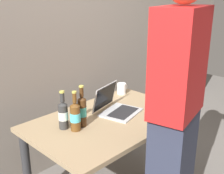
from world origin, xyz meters
TOP-DOWN VIEW (x-y plane):
  - desk at (0.00, 0.00)m, footprint 1.25×0.80m
  - laptop at (0.12, 0.05)m, footprint 0.38×0.37m
  - beer_bottle_amber at (-0.31, 0.03)m, footprint 0.07×0.07m
  - beer_bottle_green at (-0.35, 0.12)m, footprint 0.07×0.07m
  - beer_bottle_dark at (-0.23, 0.05)m, footprint 0.06×0.06m
  - person_figure at (0.00, -0.58)m, footprint 0.45×0.34m
  - coffee_mug at (0.47, 0.30)m, footprint 0.12×0.08m
  - back_wall at (0.00, 0.72)m, footprint 6.00×0.10m

SIDE VIEW (x-z plane):
  - desk at x=0.00m, z-range 0.25..0.95m
  - laptop at x=0.12m, z-range 0.64..0.86m
  - coffee_mug at x=0.47m, z-range 0.70..0.81m
  - beer_bottle_green at x=-0.35m, z-range 0.67..0.96m
  - beer_bottle_amber at x=-0.31m, z-range 0.67..0.96m
  - beer_bottle_dark at x=-0.23m, z-range 0.67..0.98m
  - person_figure at x=0.00m, z-range 0.02..1.83m
  - back_wall at x=0.00m, z-range 0.00..2.60m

